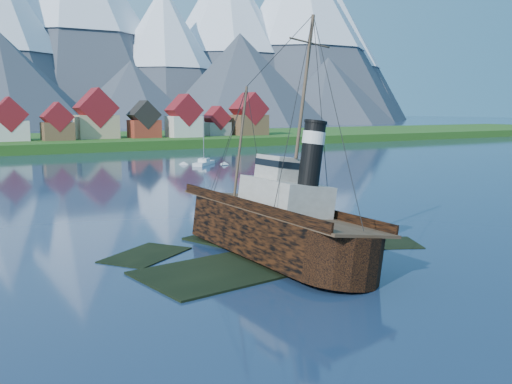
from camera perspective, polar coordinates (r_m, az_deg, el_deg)
ground at (r=51.85m, az=0.78°, el=-6.53°), size 1400.00×1400.00×0.00m
shoal at (r=54.61m, az=1.22°, el=-6.14°), size 31.71×21.24×1.14m
shore_bank at (r=214.90m, az=-23.34°, el=4.14°), size 600.00×80.00×3.20m
seawall at (r=177.32m, az=-21.82°, el=3.47°), size 600.00×2.50×2.00m
tugboat_wreck at (r=52.85m, az=0.53°, el=-3.08°), size 6.61×28.48×22.57m
sailboat_d at (r=135.97m, az=-5.24°, el=2.84°), size 8.30×8.47×12.95m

